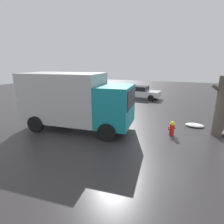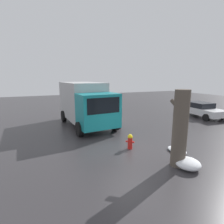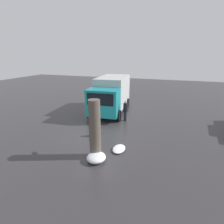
{
  "view_description": "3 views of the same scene",
  "coord_description": "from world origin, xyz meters",
  "px_view_note": "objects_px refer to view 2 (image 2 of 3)",
  "views": [
    {
      "loc": [
        -0.19,
        9.19,
        3.68
      ],
      "look_at": [
        3.35,
        0.13,
        0.98
      ],
      "focal_mm": 28.0,
      "sensor_mm": 36.0,
      "label": 1
    },
    {
      "loc": [
        -7.27,
        4.15,
        3.54
      ],
      "look_at": [
        3.1,
        -0.35,
        1.31
      ],
      "focal_mm": 28.0,
      "sensor_mm": 36.0,
      "label": 2
    },
    {
      "loc": [
        -9.57,
        -4.4,
        5.13
      ],
      "look_at": [
        2.49,
        -0.22,
        0.93
      ],
      "focal_mm": 28.0,
      "sensor_mm": 36.0,
      "label": 3
    }
  ],
  "objects_px": {
    "fire_hydrant": "(130,141)",
    "pedestrian": "(119,116)",
    "delivery_truck": "(85,103)",
    "parked_car": "(201,109)",
    "tree_trunk": "(180,129)"
  },
  "relations": [
    {
      "from": "pedestrian",
      "to": "fire_hydrant",
      "type": "bearing_deg",
      "value": -48.57
    },
    {
      "from": "fire_hydrant",
      "to": "parked_car",
      "type": "height_order",
      "value": "parked_car"
    },
    {
      "from": "fire_hydrant",
      "to": "tree_trunk",
      "type": "xyz_separation_m",
      "value": [
        -2.26,
        -0.95,
        1.17
      ]
    },
    {
      "from": "delivery_truck",
      "to": "parked_car",
      "type": "height_order",
      "value": "delivery_truck"
    },
    {
      "from": "fire_hydrant",
      "to": "delivery_truck",
      "type": "height_order",
      "value": "delivery_truck"
    },
    {
      "from": "tree_trunk",
      "to": "parked_car",
      "type": "height_order",
      "value": "tree_trunk"
    },
    {
      "from": "delivery_truck",
      "to": "pedestrian",
      "type": "relative_size",
      "value": 3.83
    },
    {
      "from": "delivery_truck",
      "to": "parked_car",
      "type": "distance_m",
      "value": 10.62
    },
    {
      "from": "fire_hydrant",
      "to": "parked_car",
      "type": "distance_m",
      "value": 10.4
    },
    {
      "from": "tree_trunk",
      "to": "parked_car",
      "type": "distance_m",
      "value": 10.69
    },
    {
      "from": "fire_hydrant",
      "to": "parked_car",
      "type": "xyz_separation_m",
      "value": [
        3.93,
        -9.62,
        0.29
      ]
    },
    {
      "from": "tree_trunk",
      "to": "parked_car",
      "type": "relative_size",
      "value": 0.69
    },
    {
      "from": "tree_trunk",
      "to": "delivery_truck",
      "type": "xyz_separation_m",
      "value": [
        7.58,
        1.81,
        0.15
      ]
    },
    {
      "from": "fire_hydrant",
      "to": "pedestrian",
      "type": "height_order",
      "value": "pedestrian"
    },
    {
      "from": "pedestrian",
      "to": "parked_car",
      "type": "distance_m",
      "value": 8.59
    }
  ]
}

